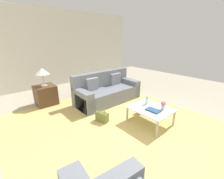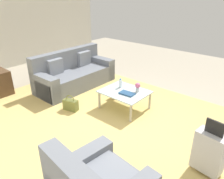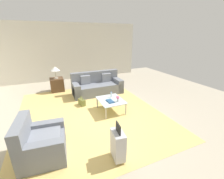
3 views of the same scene
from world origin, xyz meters
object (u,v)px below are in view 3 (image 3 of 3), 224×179
Objects in this scene: water_bottle at (111,95)px; handbag_tan at (114,100)px; coffee_table at (111,101)px; flower_vase at (118,98)px; table_lamp at (55,69)px; couch at (97,86)px; armchair at (40,145)px; side_table at (57,85)px; coffee_table_book at (110,101)px; suitcase_silver at (118,145)px; handbag_olive at (82,102)px.

water_bottle is 0.57× the size of handbag_tan.
coffee_table is 4.61× the size of flower_vase.
couch is at bearing -122.06° from table_lamp.
side_table is (4.09, -0.67, -0.01)m from armchair.
coffee_table is 1.58× the size of side_table.
water_bottle is 0.38m from coffee_table_book.
couch is 1.35m from handbag_tan.
side_table is (2.92, 1.42, -0.13)m from coffee_table_book.
armchair is 1.74× the size of side_table.
handbag_tan is (2.48, -1.03, -0.23)m from suitcase_silver.
couch is 2.02m from table_lamp.
suitcase_silver is at bearing 160.02° from water_bottle.
side_table reaches higher than coffee_table.
handbag_olive is at bearing -160.80° from side_table.
suitcase_silver is 2.37× the size of handbag_olive.
couch reaches higher than handbag_olive.
couch is 1.80m from coffee_table.
couch is 10.42× the size of water_bottle.
water_bottle is at bearing -56.71° from armchair.
suitcase_silver reaches higher than handbag_olive.
table_lamp is (2.92, 1.42, 0.61)m from coffee_table_book.
table_lamp reaches higher than water_bottle.
table_lamp reaches higher than handbag_olive.
table_lamp is at bearing -9.33° from armchair.
couch reaches higher than water_bottle.
coffee_table is at bearing -151.82° from side_table.
water_bottle is 0.42m from flower_vase.
flower_vase reaches higher than side_table.
coffee_table is 3.25m from table_lamp.
table_lamp is 3.09m from handbag_tan.
handbag_tan is (-2.32, -1.83, -0.90)m from table_lamp.
table_lamp is (4.09, -0.67, 0.73)m from armchair.
side_table is at bearing 57.94° from couch.
suitcase_silver is (-3.80, 0.80, 0.04)m from couch.
flower_vase is (-2.02, -0.05, 0.22)m from couch.
couch is 10.37× the size of flower_vase.
flower_vase is at bearing -117.24° from coffee_table_book.
handbag_tan is at bearing -141.76° from side_table.
table_lamp is (1.00, 1.60, 0.72)m from couch.
coffee_table_book is at bearing -60.74° from armchair.
handbag_olive is at bearing 34.00° from coffee_table_book.
suitcase_silver is (-2.20, 0.80, -0.15)m from water_bottle.
coffee_table_book is 0.27m from flower_vase.
coffee_table is 0.16m from coffee_table_book.
table_lamp reaches higher than coffee_table_book.
armchair is (-3.09, 2.27, -0.01)m from couch.
water_bottle is 0.66× the size of coffee_table_book.
handbag_tan is at bearing -107.01° from handbag_olive.
table_lamp is at bearing 19.20° from handbag_olive.
table_lamp is 1.51× the size of handbag_tan.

